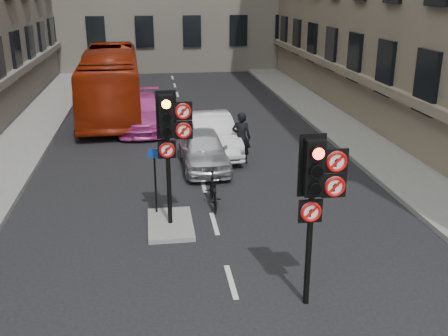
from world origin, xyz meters
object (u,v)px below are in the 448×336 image
object	(u,v)px
signal_near	(317,186)
motorcyclist	(241,138)
car_silver	(203,149)
car_white	(211,134)
signal_far	(170,130)
bus_red	(111,82)
info_sign	(155,172)
car_pink	(142,112)
motorcycle	(213,190)

from	to	relation	value
signal_near	motorcyclist	world-z (taller)	signal_near
car_silver	car_white	xyz separation A→B (m)	(0.48, 1.71, 0.07)
signal_near	signal_far	world-z (taller)	signal_far
car_silver	car_white	size ratio (longest dim) A/B	0.87
car_silver	bus_red	distance (m)	9.82
motorcyclist	info_sign	bearing A→B (deg)	70.97
info_sign	signal_far	bearing A→B (deg)	-58.10
car_silver	car_pink	xyz separation A→B (m)	(-2.20, 5.76, 0.07)
signal_far	car_silver	bearing A→B (deg)	74.56
car_silver	signal_near	bearing A→B (deg)	-83.05
car_white	bus_red	world-z (taller)	bus_red
bus_red	motorcyclist	xyz separation A→B (m)	(5.13, -8.73, -0.63)
signal_near	signal_far	distance (m)	4.77
signal_far	car_white	xyz separation A→B (m)	(1.79, 6.44, -1.96)
car_white	motorcyclist	world-z (taller)	motorcyclist
car_pink	info_sign	world-z (taller)	info_sign
signal_far	car_pink	world-z (taller)	signal_far
car_pink	signal_far	bearing A→B (deg)	-85.90
car_white	info_sign	bearing A→B (deg)	-116.03
car_white	car_pink	size ratio (longest dim) A/B	0.88
motorcyclist	info_sign	world-z (taller)	info_sign
car_pink	info_sign	xyz separation A→B (m)	(0.46, -9.76, 0.59)
car_silver	motorcyclist	world-z (taller)	motorcyclist
signal_near	motorcyclist	distance (m)	9.20
signal_near	info_sign	size ratio (longest dim) A/B	1.90
motorcyclist	info_sign	size ratio (longest dim) A/B	1.01
car_pink	car_silver	bearing A→B (deg)	-69.86
signal_near	car_pink	world-z (taller)	signal_near
signal_far	info_sign	world-z (taller)	signal_far
signal_far	car_pink	bearing A→B (deg)	94.87
car_white	motorcycle	world-z (taller)	car_white
car_silver	motorcyclist	bearing A→B (deg)	11.27
signal_near	info_sign	world-z (taller)	signal_near
motorcycle	info_sign	world-z (taller)	info_sign
motorcyclist	car_white	bearing A→B (deg)	-38.76
motorcycle	motorcyclist	distance (m)	4.12
signal_near	bus_red	world-z (taller)	signal_near
signal_near	car_white	size ratio (longest dim) A/B	0.79
signal_near	motorcycle	world-z (taller)	signal_near
motorcycle	signal_far	bearing A→B (deg)	-134.02
motorcycle	info_sign	bearing A→B (deg)	-162.52
bus_red	motorcyclist	world-z (taller)	bus_red
car_silver	car_white	distance (m)	1.78
signal_far	car_silver	size ratio (longest dim) A/B	0.91
signal_far	bus_red	xyz separation A→B (m)	(-2.40, 13.78, -1.12)
car_silver	motorcycle	xyz separation A→B (m)	(-0.07, -3.50, -0.17)
bus_red	motorcyclist	size ratio (longest dim) A/B	5.99
signal_far	car_pink	distance (m)	10.72
car_white	bus_red	size ratio (longest dim) A/B	0.40
signal_near	car_silver	bearing A→B (deg)	98.42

